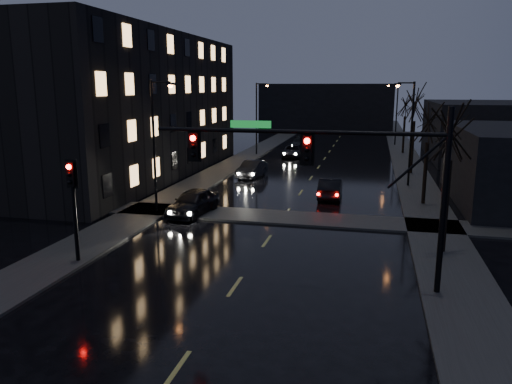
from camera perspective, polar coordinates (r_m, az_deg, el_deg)
The scene contains 21 objects.
sidewalk_left at distance 47.25m, azimuth -3.55°, elevation 2.74°, with size 3.00×140.00×0.12m, color #2D2D2B.
sidewalk_right at distance 45.42m, azimuth 17.47°, elevation 1.82°, with size 3.00×140.00×0.12m, color #2D2D2B.
sidewalk_cross at distance 29.58m, azimuth 3.06°, elevation -2.92°, with size 40.00×3.00×0.12m, color #2D2D2B.
apartment_block at distance 45.12m, azimuth -15.45°, elevation 9.48°, with size 12.00×30.00×12.00m, color black.
commercial_right_far at distance 59.06m, azimuth 25.08°, elevation 6.38°, with size 12.00×18.00×6.00m, color black.
far_block at distance 88.08m, azimuth 8.12°, elevation 9.54°, with size 22.00×10.00×8.00m, color black.
signal_mast at distance 18.88m, azimuth 9.62°, elevation 3.27°, with size 11.11×0.41×7.00m.
signal_pole_left at distance 22.91m, azimuth -20.16°, elevation -0.49°, with size 0.35×0.41×4.53m.
tree_near at distance 23.92m, azimuth 21.59°, elevation 7.68°, with size 3.52×3.52×8.08m.
tree_mid_a at distance 33.86m, azimuth 19.19°, elevation 8.24°, with size 3.30×3.30×7.58m.
tree_mid_b at distance 45.77m, azimuth 17.78°, elevation 10.14°, with size 3.74×3.74×8.59m.
tree_far at distance 59.75m, azimuth 16.75°, elevation 9.99°, with size 3.43×3.43×7.88m.
streetlight_l_near at distance 30.50m, azimuth -11.26°, elevation 6.33°, with size 1.53×0.28×8.00m.
streetlight_l_far at distance 56.14m, azimuth 0.27°, elevation 9.08°, with size 1.53×0.28×8.00m.
streetlight_r_mid at distance 39.83m, azimuth 17.06°, elevation 7.33°, with size 1.53×0.28×8.00m.
streetlight_r_far at distance 67.75m, azimuth 15.61°, elevation 9.16°, with size 1.53×0.28×8.00m.
oncoming_car_a at distance 30.44m, azimuth -7.21°, elevation -1.16°, with size 1.85×4.59×1.56m, color black.
oncoming_car_b at distance 42.74m, azimuth -0.47°, elevation 2.65°, with size 1.49×4.27×1.41m, color black.
oncoming_car_c at distance 55.07m, azimuth 4.27°, elevation 4.69°, with size 2.18×4.72×1.31m, color black.
oncoming_car_d at distance 62.51m, azimuth 5.05°, elevation 5.59°, with size 1.97×4.84×1.40m, color black.
lead_car at distance 35.16m, azimuth 8.50°, elevation 0.48°, with size 1.51×4.34×1.43m, color black.
Camera 1 is at (4.99, -9.63, 7.70)m, focal length 35.00 mm.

